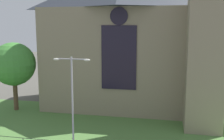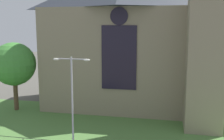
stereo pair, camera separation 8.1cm
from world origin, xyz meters
The scene contains 5 objects.
ground centered at (0.00, 10.00, 0.00)m, with size 160.00×160.00×0.00m, color #56544C.
grass_verge centered at (0.00, 8.00, 0.00)m, with size 120.00×20.00×0.01m, color #517F3D.
church_building centered at (0.42, 18.75, 10.27)m, with size 23.20×16.20×26.00m.
tree_left_far centered at (-15.00, 13.64, 6.42)m, with size 5.93×5.93×9.42m.
streetlamp_near centered at (-2.61, 2.40, 5.68)m, with size 3.37×0.26×9.04m.
Camera 2 is at (5.65, -20.14, 11.83)m, focal length 44.15 mm.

